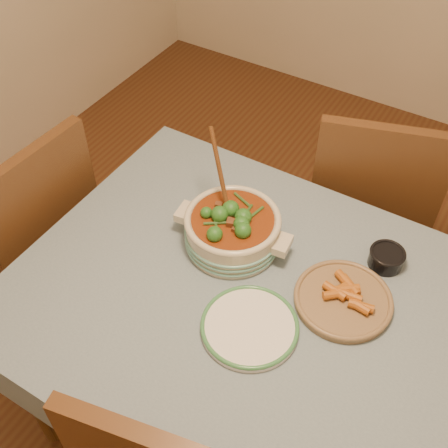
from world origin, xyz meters
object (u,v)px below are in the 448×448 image
Objects in this scene: condiment_bowl at (387,257)px; stew_casserole at (232,228)px; dining_table at (297,340)px; chair_far at (370,198)px; fried_plate at (343,299)px; white_plate at (250,326)px; chair_left at (33,230)px.

stew_casserole is at bearing -158.91° from condiment_bowl.
chair_far reaches higher than dining_table.
condiment_bowl is 0.20m from fried_plate.
stew_casserole is 0.38× the size of chair_far.
dining_table is 0.18m from fried_plate.
white_plate is 0.48m from condiment_bowl.
white_plate is at bearing -119.90° from condiment_bowl.
condiment_bowl reaches higher than white_plate.
stew_casserole is 0.38× the size of chair_left.
chair_left reaches higher than dining_table.
chair_left is (-1.06, -0.01, -0.12)m from dining_table.
chair_far is 1.01× the size of chair_left.
white_plate is at bearing -139.99° from dining_table.
dining_table is 0.18m from white_plate.
chair_left is at bearing -173.15° from fried_plate.
stew_casserole is 0.82m from chair_left.
dining_table is 5.49× the size of white_plate.
stew_casserole is (-0.31, 0.15, 0.17)m from dining_table.
chair_far is (0.25, 0.64, -0.28)m from stew_casserole.
fried_plate is (0.07, 0.12, 0.11)m from dining_table.
stew_casserole is at bearing 104.85° from chair_left.
chair_left is (-1.19, -0.33, -0.24)m from condiment_bowl.
chair_left is (-1.01, -0.81, -0.00)m from chair_far.
condiment_bowl is (0.24, 0.41, 0.02)m from white_plate.
dining_table is at bearing -121.30° from fried_plate.
white_plate is at bearing -50.76° from stew_casserole.
chair_far is at bearing 131.13° from chair_left.
condiment_bowl is 0.31× the size of fried_plate.
chair_left reaches higher than fried_plate.
white_plate reaches higher than dining_table.
white_plate is 0.32× the size of chair_left.
chair_far is (-0.13, 0.67, -0.22)m from fried_plate.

